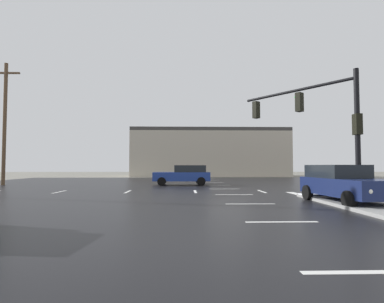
% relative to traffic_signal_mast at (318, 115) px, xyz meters
% --- Properties ---
extents(ground_plane, '(120.00, 120.00, 0.00)m').
position_rel_traffic_signal_mast_xyz_m(ground_plane, '(-3.70, 4.05, -3.97)').
color(ground_plane, slate).
extents(road_asphalt, '(44.00, 44.00, 0.02)m').
position_rel_traffic_signal_mast_xyz_m(road_asphalt, '(-3.70, 4.05, -3.96)').
color(road_asphalt, black).
rests_on(road_asphalt, ground_plane).
extents(snow_strip_curbside, '(4.00, 1.60, 0.06)m').
position_rel_traffic_signal_mast_xyz_m(snow_strip_curbside, '(1.30, 0.05, -3.80)').
color(snow_strip_curbside, white).
rests_on(snow_strip_curbside, sidewalk_corner).
extents(lane_markings, '(36.15, 36.15, 0.01)m').
position_rel_traffic_signal_mast_xyz_m(lane_markings, '(-2.49, 2.67, -3.95)').
color(lane_markings, silver).
rests_on(lane_markings, road_asphalt).
extents(traffic_signal_mast, '(3.89, 5.12, 5.63)m').
position_rel_traffic_signal_mast_xyz_m(traffic_signal_mast, '(0.00, 0.00, 0.00)').
color(traffic_signal_mast, black).
rests_on(traffic_signal_mast, sidewalk_corner).
extents(strip_building_background, '(22.72, 8.00, 6.98)m').
position_rel_traffic_signal_mast_xyz_m(strip_building_background, '(-2.50, 32.23, -0.48)').
color(strip_building_background, '#BCB29E').
rests_on(strip_building_background, ground_plane).
extents(sedan_blue, '(4.57, 2.10, 1.58)m').
position_rel_traffic_signal_mast_xyz_m(sedan_blue, '(-6.39, 10.43, -3.12)').
color(sedan_blue, navy).
rests_on(sedan_blue, road_asphalt).
extents(sedan_navy, '(2.32, 4.65, 1.58)m').
position_rel_traffic_signal_mast_xyz_m(sedan_navy, '(0.23, -1.76, -3.12)').
color(sedan_navy, '#141E47').
rests_on(sedan_navy, road_asphalt).
extents(sedan_red, '(2.07, 4.56, 1.58)m').
position_rel_traffic_signal_mast_xyz_m(sedan_red, '(8.01, 17.16, -3.12)').
color(sedan_red, '#B21919').
rests_on(sedan_red, road_asphalt).
extents(utility_pole_far, '(2.20, 0.28, 9.88)m').
position_rel_traffic_signal_mast_xyz_m(utility_pole_far, '(-20.80, 10.70, 1.18)').
color(utility_pole_far, brown).
rests_on(utility_pole_far, ground_plane).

